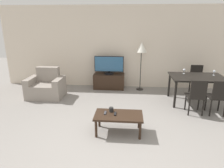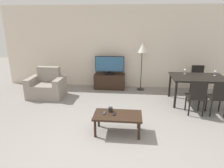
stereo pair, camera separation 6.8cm
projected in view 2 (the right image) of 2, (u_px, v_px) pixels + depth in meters
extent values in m
plane|color=gray|center=(104.00, 151.00, 3.51)|extent=(18.00, 18.00, 0.00)
cube|color=beige|center=(119.00, 47.00, 6.68)|extent=(7.95, 0.06, 2.70)
cube|color=gray|center=(47.00, 90.00, 5.98)|extent=(0.67, 0.74, 0.42)
cube|color=gray|center=(49.00, 74.00, 6.11)|extent=(0.67, 0.20, 0.45)
cube|color=gray|center=(33.00, 87.00, 5.99)|extent=(0.18, 0.74, 0.60)
cube|color=gray|center=(60.00, 88.00, 5.91)|extent=(0.18, 0.74, 0.60)
cube|color=black|center=(110.00, 81.00, 6.75)|extent=(1.01, 0.46, 0.51)
cylinder|color=black|center=(110.00, 73.00, 6.67)|extent=(0.32, 0.32, 0.03)
cylinder|color=black|center=(110.00, 72.00, 6.66)|extent=(0.04, 0.04, 0.05)
cube|color=black|center=(110.00, 64.00, 6.57)|extent=(0.96, 0.04, 0.52)
cube|color=#2D5B84|center=(110.00, 64.00, 6.55)|extent=(0.93, 0.01, 0.48)
cube|color=black|center=(118.00, 115.00, 3.97)|extent=(0.96, 0.53, 0.04)
cylinder|color=black|center=(95.00, 129.00, 3.87)|extent=(0.05, 0.05, 0.36)
cylinder|color=black|center=(139.00, 131.00, 3.79)|extent=(0.05, 0.05, 0.36)
cylinder|color=black|center=(99.00, 119.00, 4.28)|extent=(0.05, 0.05, 0.36)
cylinder|color=black|center=(138.00, 121.00, 4.19)|extent=(0.05, 0.05, 0.36)
cube|color=black|center=(198.00, 77.00, 5.39)|extent=(1.43, 0.97, 0.04)
cylinder|color=black|center=(175.00, 95.00, 5.16)|extent=(0.06, 0.06, 0.71)
cylinder|color=black|center=(170.00, 85.00, 5.97)|extent=(0.06, 0.06, 0.71)
cylinder|color=black|center=(215.00, 87.00, 5.84)|extent=(0.06, 0.06, 0.71)
cube|color=black|center=(195.00, 97.00, 4.82)|extent=(0.40, 0.40, 0.04)
cylinder|color=black|center=(186.00, 103.00, 5.06)|extent=(0.04, 0.04, 0.42)
cylinder|color=black|center=(199.00, 103.00, 5.03)|extent=(0.04, 0.04, 0.42)
cylinder|color=black|center=(189.00, 108.00, 4.75)|extent=(0.04, 0.04, 0.42)
cylinder|color=black|center=(203.00, 108.00, 4.72)|extent=(0.04, 0.04, 0.42)
cube|color=black|center=(199.00, 90.00, 4.58)|extent=(0.37, 0.04, 0.43)
cube|color=black|center=(198.00, 81.00, 6.13)|extent=(0.40, 0.40, 0.04)
cylinder|color=black|center=(193.00, 89.00, 6.06)|extent=(0.04, 0.04, 0.42)
cylinder|color=black|center=(205.00, 90.00, 6.03)|extent=(0.04, 0.04, 0.42)
cylinder|color=black|center=(191.00, 86.00, 6.37)|extent=(0.04, 0.04, 0.42)
cylinder|color=black|center=(201.00, 86.00, 6.34)|extent=(0.04, 0.04, 0.42)
cube|color=black|center=(197.00, 72.00, 6.23)|extent=(0.37, 0.04, 0.43)
cube|color=black|center=(217.00, 97.00, 4.77)|extent=(0.40, 0.40, 0.04)
cylinder|color=black|center=(206.00, 103.00, 5.01)|extent=(0.04, 0.04, 0.42)
cylinder|color=black|center=(220.00, 104.00, 4.98)|extent=(0.04, 0.04, 0.42)
cylinder|color=black|center=(211.00, 109.00, 4.70)|extent=(0.04, 0.04, 0.42)
cube|color=black|center=(222.00, 91.00, 4.53)|extent=(0.37, 0.04, 0.43)
cylinder|color=black|center=(140.00, 89.00, 6.68)|extent=(0.24, 0.24, 0.02)
cylinder|color=black|center=(141.00, 71.00, 6.50)|extent=(0.02, 0.02, 1.23)
cone|color=white|center=(142.00, 47.00, 6.27)|extent=(0.34, 0.34, 0.32)
cube|color=black|center=(114.00, 114.00, 3.98)|extent=(0.04, 0.15, 0.02)
cube|color=#38383D|center=(104.00, 113.00, 4.02)|extent=(0.04, 0.15, 0.02)
cylinder|color=black|center=(111.00, 110.00, 4.08)|extent=(0.09, 0.09, 0.09)
cylinder|color=silver|center=(185.00, 74.00, 5.67)|extent=(0.06, 0.06, 0.01)
cylinder|color=silver|center=(185.00, 72.00, 5.66)|extent=(0.01, 0.01, 0.07)
sphere|color=silver|center=(185.00, 70.00, 5.64)|extent=(0.07, 0.07, 0.07)
cylinder|color=silver|center=(215.00, 76.00, 5.49)|extent=(0.06, 0.06, 0.01)
cylinder|color=silver|center=(215.00, 74.00, 5.48)|extent=(0.01, 0.01, 0.07)
sphere|color=silver|center=(215.00, 72.00, 5.46)|extent=(0.07, 0.07, 0.07)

